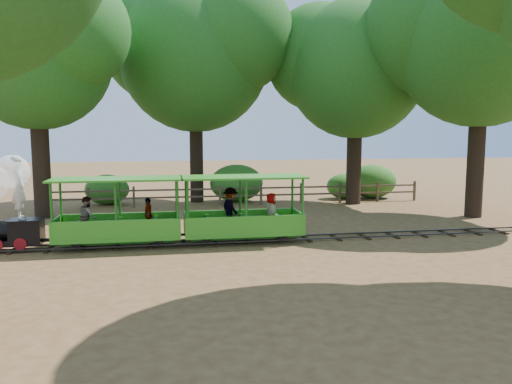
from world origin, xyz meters
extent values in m
plane|color=olive|center=(0.00, 0.00, 0.00)|extent=(90.00, 90.00, 0.00)
cube|color=#3F3D3A|center=(0.00, -0.30, 0.08)|extent=(22.00, 0.05, 0.05)
cube|color=#3F3D3A|center=(0.00, 0.30, 0.08)|extent=(22.00, 0.05, 0.05)
cube|color=#382314|center=(0.00, 0.00, 0.03)|extent=(0.12, 1.00, 0.05)
cube|color=#382314|center=(-5.00, 0.00, 0.03)|extent=(0.12, 1.00, 0.05)
cube|color=#382314|center=(5.00, 0.00, 0.03)|extent=(0.12, 1.00, 0.05)
cube|color=black|center=(-8.25, 0.00, 0.28)|extent=(2.17, 0.69, 0.18)
cube|color=black|center=(-7.60, 0.00, 0.64)|extent=(0.89, 0.69, 0.54)
cube|color=black|center=(-7.60, 0.00, 0.93)|extent=(0.94, 0.75, 0.04)
cylinder|color=maroon|center=(-8.35, 0.36, 0.28)|extent=(0.36, 0.06, 0.36)
cylinder|color=maroon|center=(-7.70, -0.36, 0.28)|extent=(0.36, 0.06, 0.36)
cylinder|color=maroon|center=(-7.70, 0.36, 0.28)|extent=(0.36, 0.06, 0.36)
sphere|color=white|center=(-7.95, 0.15, 2.34)|extent=(0.99, 0.99, 0.99)
imported|color=silver|center=(-7.73, 0.01, 1.89)|extent=(0.65, 0.79, 1.88)
cube|color=green|center=(-4.96, 0.00, 0.34)|extent=(3.73, 1.42, 0.11)
cube|color=#1C6316|center=(-4.96, 0.00, 0.21)|extent=(3.35, 0.55, 0.15)
cube|color=green|center=(-4.96, -0.67, 0.67)|extent=(3.73, 0.07, 0.55)
cube|color=green|center=(-4.96, 0.67, 0.67)|extent=(3.73, 0.07, 0.55)
cube|color=green|center=(-4.96, 0.00, 2.09)|extent=(3.89, 1.59, 0.05)
cylinder|color=#1C6316|center=(-6.74, -0.65, 1.22)|extent=(0.08, 0.08, 1.75)
cylinder|color=#1C6316|center=(-6.74, 0.65, 1.22)|extent=(0.08, 0.08, 1.75)
cylinder|color=#1C6316|center=(-3.19, -0.65, 1.22)|extent=(0.08, 0.08, 1.75)
cylinder|color=#1C6316|center=(-3.19, 0.65, 1.22)|extent=(0.08, 0.08, 1.75)
cube|color=#1C6316|center=(-6.08, 0.00, 0.62)|extent=(0.13, 1.21, 0.44)
cube|color=#1C6316|center=(-4.96, 0.00, 0.62)|extent=(0.13, 1.21, 0.44)
cube|color=#1C6316|center=(-3.85, 0.00, 0.62)|extent=(0.13, 1.21, 0.44)
cylinder|color=black|center=(-6.16, -0.37, 0.25)|extent=(0.31, 0.07, 0.31)
cylinder|color=black|center=(-6.16, 0.37, 0.25)|extent=(0.31, 0.07, 0.31)
cylinder|color=black|center=(-3.77, -0.37, 0.25)|extent=(0.31, 0.07, 0.31)
cylinder|color=black|center=(-3.77, 0.37, 0.25)|extent=(0.31, 0.07, 0.31)
imported|color=gray|center=(-5.84, -0.16, 1.00)|extent=(0.61, 0.69, 1.21)
imported|color=gray|center=(-4.08, 0.25, 0.93)|extent=(0.27, 0.63, 1.07)
cube|color=green|center=(-1.11, 0.00, 0.34)|extent=(3.73, 1.42, 0.11)
cube|color=#1C6316|center=(-1.11, 0.00, 0.21)|extent=(3.35, 0.55, 0.15)
cube|color=green|center=(-1.11, -0.67, 0.67)|extent=(3.73, 0.07, 0.55)
cube|color=green|center=(-1.11, 0.67, 0.67)|extent=(3.73, 0.07, 0.55)
cube|color=green|center=(-1.11, 0.00, 2.09)|extent=(3.89, 1.59, 0.05)
cylinder|color=#1C6316|center=(-2.88, -0.65, 1.22)|extent=(0.08, 0.08, 1.75)
cylinder|color=#1C6316|center=(-2.88, 0.65, 1.22)|extent=(0.08, 0.08, 1.75)
cylinder|color=#1C6316|center=(0.67, -0.65, 1.22)|extent=(0.08, 0.08, 1.75)
cylinder|color=#1C6316|center=(0.67, 0.65, 1.22)|extent=(0.08, 0.08, 1.75)
cube|color=#1C6316|center=(-2.23, 0.00, 0.62)|extent=(0.13, 1.21, 0.44)
cube|color=#1C6316|center=(-1.11, 0.00, 0.62)|extent=(0.13, 1.21, 0.44)
cube|color=#1C6316|center=(0.01, 0.00, 0.62)|extent=(0.13, 1.21, 0.44)
cylinder|color=black|center=(-2.30, -0.37, 0.25)|extent=(0.31, 0.07, 0.31)
cylinder|color=black|center=(-2.30, 0.37, 0.25)|extent=(0.31, 0.07, 0.31)
cylinder|color=black|center=(0.08, -0.37, 0.25)|extent=(0.31, 0.07, 0.31)
cylinder|color=black|center=(0.08, 0.37, 0.25)|extent=(0.31, 0.07, 0.31)
imported|color=gray|center=(-1.47, 0.34, 1.06)|extent=(0.76, 0.98, 1.33)
imported|color=gray|center=(-0.24, -0.20, 0.99)|extent=(0.58, 0.69, 1.19)
cylinder|color=#2D2116|center=(-8.50, 6.00, 1.81)|extent=(0.70, 0.70, 3.62)
cylinder|color=#2D2116|center=(-8.50, 6.00, 4.66)|extent=(0.52, 0.53, 2.07)
sphere|color=#22581B|center=(-8.50, 6.00, 6.60)|extent=(6.06, 6.06, 6.06)
sphere|color=#22581B|center=(-6.98, 5.09, 7.36)|extent=(4.55, 4.55, 4.55)
sphere|color=#22581B|center=(-9.86, 7.06, 7.21)|extent=(4.85, 4.85, 4.85)
cylinder|color=#2D2116|center=(-2.00, 9.50, 1.92)|extent=(0.66, 0.66, 3.84)
cylinder|color=#2D2116|center=(-2.00, 9.50, 4.94)|extent=(0.50, 0.50, 2.20)
sphere|color=#22581B|center=(-2.00, 9.50, 7.13)|extent=(7.32, 7.32, 7.32)
sphere|color=#22581B|center=(-0.17, 8.40, 8.05)|extent=(5.49, 5.49, 5.49)
sphere|color=#22581B|center=(-3.65, 10.78, 7.87)|extent=(5.86, 5.86, 5.86)
cylinder|color=#2D2116|center=(5.50, 7.50, 1.74)|extent=(0.72, 0.72, 3.48)
cylinder|color=#2D2116|center=(5.50, 7.50, 4.47)|extent=(0.54, 0.54, 1.99)
sphere|color=#22581B|center=(5.50, 7.50, 6.45)|extent=(6.56, 6.56, 6.56)
sphere|color=#22581B|center=(7.14, 6.52, 7.27)|extent=(4.92, 4.92, 4.92)
sphere|color=#22581B|center=(4.02, 8.65, 7.11)|extent=(5.25, 5.25, 5.25)
cylinder|color=#2D2116|center=(9.00, 3.00, 1.93)|extent=(0.68, 0.68, 3.86)
cylinder|color=#2D2116|center=(9.00, 3.00, 4.97)|extent=(0.51, 0.51, 2.21)
sphere|color=#22581B|center=(9.00, 3.00, 7.10)|extent=(6.85, 6.85, 6.85)
sphere|color=#22581B|center=(7.46, 4.20, 7.79)|extent=(5.48, 5.48, 5.48)
cube|color=brown|center=(-9.00, 8.00, 0.50)|extent=(0.10, 0.10, 1.00)
cube|color=brown|center=(-7.00, 8.00, 0.50)|extent=(0.10, 0.10, 1.00)
cube|color=brown|center=(-5.00, 8.00, 0.50)|extent=(0.10, 0.10, 1.00)
cube|color=brown|center=(-3.00, 8.00, 0.50)|extent=(0.10, 0.10, 1.00)
cube|color=brown|center=(-1.00, 8.00, 0.50)|extent=(0.10, 0.10, 1.00)
cube|color=brown|center=(1.00, 8.00, 0.50)|extent=(0.10, 0.10, 1.00)
cube|color=brown|center=(3.00, 8.00, 0.50)|extent=(0.10, 0.10, 1.00)
cube|color=brown|center=(5.00, 8.00, 0.50)|extent=(0.10, 0.10, 1.00)
cube|color=brown|center=(7.00, 8.00, 0.50)|extent=(0.10, 0.10, 1.00)
cube|color=brown|center=(9.00, 8.00, 0.50)|extent=(0.10, 0.10, 1.00)
cube|color=brown|center=(0.00, 8.00, 0.80)|extent=(18.00, 0.06, 0.08)
cube|color=brown|center=(0.00, 8.00, 0.45)|extent=(18.00, 0.06, 0.08)
ellipsoid|color=#2D6B1E|center=(-6.33, 9.30, 0.73)|extent=(2.10, 1.62, 1.46)
ellipsoid|color=#2D6B1E|center=(-0.02, 9.30, 0.93)|extent=(2.69, 2.07, 1.87)
ellipsoid|color=#2D6B1E|center=(5.72, 9.30, 0.66)|extent=(1.92, 1.48, 1.33)
ellipsoid|color=#2D6B1E|center=(7.27, 9.30, 0.89)|extent=(2.58, 1.98, 1.79)
camera|label=1|loc=(-3.48, -15.49, 3.53)|focal=35.00mm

